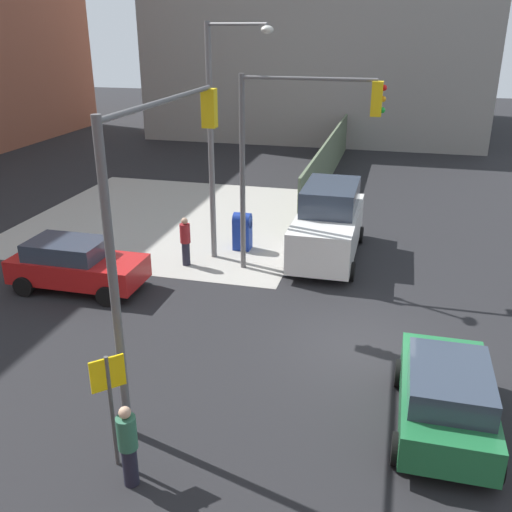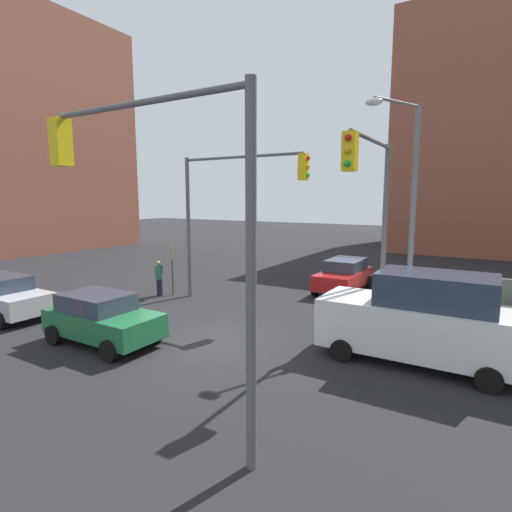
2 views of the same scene
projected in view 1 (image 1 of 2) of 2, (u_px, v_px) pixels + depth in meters
name	position (u px, v px, depth m)	size (l,w,h in m)	color
ground_plane	(363.00, 349.00, 14.90)	(120.00, 120.00, 0.00)	black
sidewalk_corner	(172.00, 218.00, 25.03)	(12.00, 12.00, 0.01)	#9E9B93
construction_fence	(328.00, 160.00, 30.34)	(17.76, 0.12, 2.40)	#56664C
building_loft_east	(329.00, 15.00, 45.35)	(20.00, 24.00, 17.30)	gray
smokestack	(31.00, 11.00, 46.71)	(1.80, 1.80, 17.98)	brown
traffic_signal_nw_corner	(160.00, 185.00, 12.27)	(6.19, 0.36, 6.50)	#59595B
traffic_signal_ne_corner	(294.00, 139.00, 17.86)	(0.36, 4.51, 6.50)	#59595B
street_lamp_corner	(218.00, 128.00, 18.91)	(1.39, 2.46, 8.00)	slate
warning_sign_two_way	(110.00, 393.00, 10.41)	(0.48, 0.48, 2.40)	#4C4C4C
mailbox_blue	(242.00, 230.00, 21.32)	(0.56, 0.64, 1.43)	navy
sedan_green	(446.00, 395.00, 11.65)	(3.90, 2.02, 1.62)	#1E6638
coupe_red	(76.00, 264.00, 18.05)	(2.02, 4.19, 1.62)	#B21919
van_white_delivery	(328.00, 223.00, 20.45)	(5.40, 2.32, 2.62)	white
pedestrian_crossing	(128.00, 445.00, 10.22)	(0.36, 0.36, 1.70)	#2D664C
pedestrian_waiting	(185.00, 241.00, 19.81)	(0.36, 0.36, 1.76)	maroon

